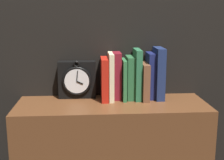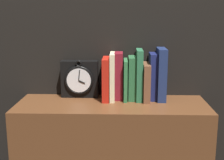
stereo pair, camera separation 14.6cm
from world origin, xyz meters
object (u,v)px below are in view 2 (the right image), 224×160
book_slot6_brown (146,82)px  book_slot7_navy (153,76)px  book_slot3_green (126,80)px  book_slot8_navy (161,74)px  book_slot4_green (132,78)px  clock (80,79)px  book_slot5_green (139,75)px  book_slot2_maroon (119,76)px  book_slot1_cream (112,76)px  book_slot0_red (106,79)px

book_slot6_brown → book_slot7_navy: bearing=29.9°
book_slot3_green → book_slot8_navy: book_slot8_navy is taller
book_slot4_green → book_slot3_green: bearing=-165.7°
book_slot4_green → clock: bearing=174.1°
book_slot8_navy → book_slot5_green: bearing=-179.7°
book_slot2_maroon → book_slot4_green: 0.07m
book_slot3_green → book_slot7_navy: (0.14, 0.01, 0.02)m
book_slot1_cream → book_slot5_green: book_slot5_green is taller
book_slot4_green → book_slot7_navy: book_slot7_navy is taller
book_slot0_red → book_slot6_brown: size_ratio=1.15×
book_slot1_cream → book_slot2_maroon: size_ratio=1.00×
book_slot1_cream → book_slot4_green: (0.10, 0.01, -0.01)m
book_slot3_green → book_slot6_brown: size_ratio=1.10×
book_slot8_navy → book_slot7_navy: bearing=164.5°
book_slot5_green → book_slot8_navy: (0.11, 0.00, 0.00)m
book_slot2_maroon → book_slot3_green: size_ratio=1.17×
book_slot6_brown → book_slot8_navy: (0.07, 0.01, 0.04)m
clock → book_slot5_green: (0.30, -0.04, 0.03)m
book_slot0_red → book_slot5_green: 0.16m
book_slot0_red → book_slot4_green: 0.13m
book_slot7_navy → book_slot3_green: bearing=-175.0°
clock → book_slot4_green: size_ratio=0.91×
book_slot0_red → book_slot1_cream: bearing=5.0°
book_slot0_red → book_slot4_green: (0.13, 0.01, 0.00)m
book_slot1_cream → book_slot4_green: bearing=6.7°
book_slot0_red → book_slot4_green: book_slot4_green is taller
book_slot0_red → book_slot3_green: size_ratio=1.05×
book_slot3_green → book_slot8_navy: size_ratio=0.78×
book_slot2_maroon → book_slot6_brown: book_slot2_maroon is taller
book_slot2_maroon → book_slot7_navy: size_ratio=1.01×
clock → book_slot6_brown: size_ratio=1.07×
book_slot2_maroon → book_slot6_brown: (0.14, -0.02, -0.03)m
book_slot3_green → book_slot5_green: book_slot5_green is taller
book_slot3_green → book_slot4_green: size_ratio=0.94×
book_slot4_green → book_slot5_green: 0.04m
book_slot2_maroon → book_slot7_navy: bearing=-1.0°
book_slot6_brown → book_slot5_green: bearing=166.3°
book_slot4_green → book_slot8_navy: size_ratio=0.83×
book_slot1_cream → book_slot2_maroon: bearing=29.1°
book_slot7_navy → book_slot8_navy: book_slot8_navy is taller
book_slot1_cream → book_slot6_brown: bearing=-1.5°
book_slot1_cream → book_slot8_navy: size_ratio=0.91×
book_slot5_green → clock: bearing=173.2°
book_slot0_red → book_slot6_brown: bearing=-0.6°
book_slot0_red → book_slot2_maroon: 0.07m
book_slot0_red → book_slot2_maroon: bearing=18.6°
book_slot2_maroon → book_slot5_green: 0.10m
book_slot3_green → book_slot5_green: (0.07, 0.00, 0.02)m
book_slot0_red → book_slot7_navy: (0.23, 0.02, 0.01)m
book_slot6_brown → clock: bearing=172.5°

